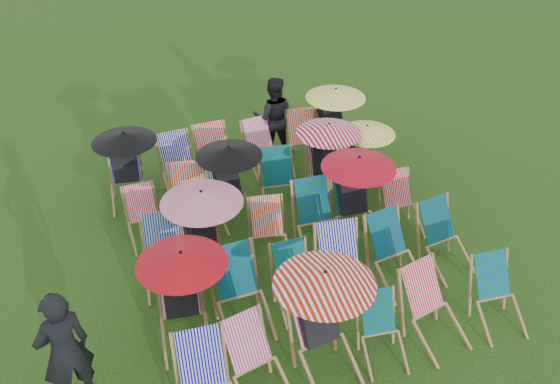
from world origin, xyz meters
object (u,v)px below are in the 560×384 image
object	(u,v)px
deckchair_5	(499,297)
deckchair_29	(335,122)
person_left	(64,350)
person_rear	(273,117)

from	to	relation	value
deckchair_5	deckchair_29	xyz separation A→B (m)	(-0.13, 4.75, 0.25)
deckchair_29	person_left	bearing A→B (deg)	-148.82
deckchair_29	person_rear	distance (m)	1.16
deckchair_5	person_rear	size ratio (longest dim) A/B	0.57
deckchair_29	person_left	world-z (taller)	person_left
deckchair_29	person_left	size ratio (longest dim) A/B	0.79
deckchair_29	person_rear	size ratio (longest dim) A/B	0.84
person_rear	deckchair_29	bearing A→B (deg)	177.76
deckchair_5	person_rear	distance (m)	5.33
deckchair_29	person_rear	xyz separation A→B (m)	(-1.07, 0.44, 0.09)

